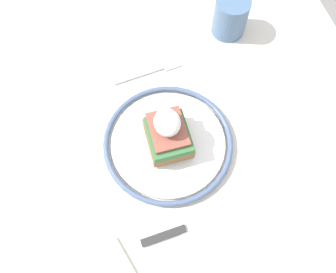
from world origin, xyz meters
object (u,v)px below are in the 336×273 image
object	(u,v)px
sandwich	(169,133)
cup	(231,16)
fork	(151,71)
knife	(184,228)
plate	(168,142)

from	to	relation	value
sandwich	cup	distance (m)	0.30
sandwich	fork	bearing A→B (deg)	177.56
knife	cup	distance (m)	0.43
sandwich	fork	distance (m)	0.17
sandwich	knife	xyz separation A→B (m)	(0.15, -0.02, -0.04)
plate	cup	world-z (taller)	cup
fork	cup	size ratio (longest dim) A/B	1.78
plate	cup	bearing A→B (deg)	139.14
plate	knife	size ratio (longest dim) A/B	1.32
fork	sandwich	bearing A→B (deg)	-2.44
sandwich	fork	world-z (taller)	sandwich
sandwich	cup	size ratio (longest dim) A/B	1.07
fork	knife	bearing A→B (deg)	-4.04
plate	knife	distance (m)	0.15
plate	fork	size ratio (longest dim) A/B	1.64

